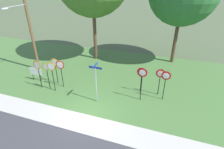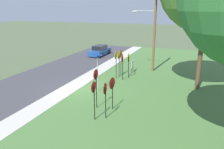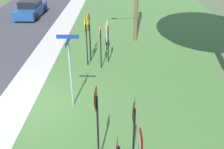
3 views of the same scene
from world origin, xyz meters
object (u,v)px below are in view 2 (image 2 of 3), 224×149
at_px(stop_sign_near_left, 121,57).
at_px(notice_board, 132,64).
at_px(stop_sign_far_right, 128,60).
at_px(utility_pole, 153,27).
at_px(yield_sign_far_left, 112,86).
at_px(yield_sign_near_right, 96,79).
at_px(yield_sign_far_right, 94,92).
at_px(street_name_post, 98,69).
at_px(stop_sign_far_left, 122,61).
at_px(stop_sign_near_right, 116,59).
at_px(stop_sign_far_center, 119,60).
at_px(yield_sign_near_left, 105,92).
at_px(parked_hatchback_near, 100,51).

bearing_deg(stop_sign_near_left, notice_board, 149.54).
bearing_deg(stop_sign_far_right, notice_board, -177.86).
height_order(stop_sign_far_right, utility_pole, utility_pole).
height_order(yield_sign_far_left, notice_board, yield_sign_far_left).
height_order(yield_sign_near_right, yield_sign_far_right, yield_sign_near_right).
xyz_separation_m(yield_sign_far_left, street_name_post, (-2.80, -2.25, 0.20)).
bearing_deg(utility_pole, street_name_post, -20.23).
bearing_deg(stop_sign_far_left, notice_board, 169.13).
relative_size(stop_sign_near_right, stop_sign_far_right, 1.08).
bearing_deg(stop_sign_far_right, street_name_post, -18.88).
bearing_deg(stop_sign_far_left, stop_sign_far_center, -151.27).
distance_m(stop_sign_far_left, yield_sign_near_left, 7.76).
height_order(yield_sign_far_left, utility_pole, utility_pole).
xyz_separation_m(stop_sign_near_left, notice_board, (-1.14, 0.89, -0.94)).
bearing_deg(yield_sign_near_right, stop_sign_near_left, -171.08).
relative_size(stop_sign_near_right, yield_sign_near_left, 1.14).
bearing_deg(street_name_post, parked_hatchback_near, -156.46).
bearing_deg(stop_sign_far_left, yield_sign_near_left, 3.44).
xyz_separation_m(yield_sign_far_left, utility_pole, (-10.35, 0.53, 3.00)).
height_order(yield_sign_near_right, parked_hatchback_near, yield_sign_near_right).
distance_m(yield_sign_near_right, parked_hatchback_near, 17.88).
bearing_deg(yield_sign_far_right, stop_sign_far_center, -170.63).
distance_m(stop_sign_near_left, utility_pole, 4.53).
bearing_deg(street_name_post, stop_sign_far_right, 164.09).
height_order(yield_sign_near_right, utility_pole, utility_pole).
distance_m(yield_sign_near_right, notice_board, 9.30).
xyz_separation_m(stop_sign_far_right, yield_sign_far_left, (7.02, 0.99, -0.11)).
height_order(stop_sign_near_left, stop_sign_far_center, stop_sign_near_left).
relative_size(yield_sign_near_right, yield_sign_far_left, 1.23).
bearing_deg(parked_hatchback_near, yield_sign_far_right, 23.36).
bearing_deg(stop_sign_far_right, stop_sign_far_left, -26.38).
bearing_deg(yield_sign_far_left, stop_sign_far_left, -160.23).
bearing_deg(yield_sign_far_left, stop_sign_near_right, -154.74).
distance_m(stop_sign_near_left, stop_sign_far_right, 1.36).
bearing_deg(stop_sign_near_left, stop_sign_far_left, 30.88).
bearing_deg(yield_sign_near_left, street_name_post, -154.81).
bearing_deg(utility_pole, yield_sign_far_right, -4.68).
distance_m(stop_sign_near_right, yield_sign_far_right, 8.49).
relative_size(stop_sign_far_right, yield_sign_far_right, 0.98).
height_order(stop_sign_near_left, stop_sign_far_left, stop_sign_near_left).
height_order(stop_sign_near_right, stop_sign_far_left, stop_sign_near_right).
xyz_separation_m(yield_sign_near_right, yield_sign_far_left, (-0.20, 1.04, -0.38)).
distance_m(stop_sign_near_left, stop_sign_far_left, 1.78).
xyz_separation_m(stop_sign_near_right, yield_sign_near_left, (7.93, 2.14, -0.19)).
height_order(street_name_post, notice_board, street_name_post).
bearing_deg(yield_sign_near_left, stop_sign_near_left, -171.15).
distance_m(stop_sign_far_left, yield_sign_near_right, 6.47).
xyz_separation_m(stop_sign_far_center, utility_pole, (-3.22, 2.49, 2.93)).
xyz_separation_m(stop_sign_near_right, utility_pole, (-3.80, 2.60, 2.75)).
distance_m(yield_sign_near_left, yield_sign_far_right, 0.69).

